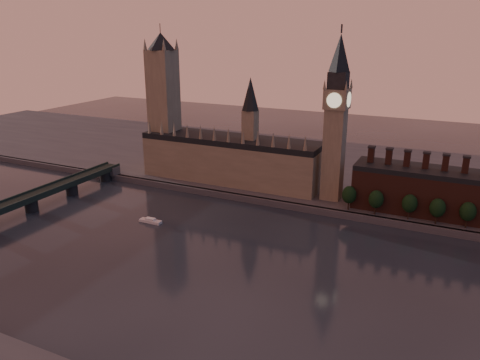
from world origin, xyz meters
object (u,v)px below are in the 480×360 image
object	(u,v)px
victoria_tower	(164,99)
river_boat	(150,221)
big_ben	(336,117)
westminster_bridge	(3,210)

from	to	relation	value
victoria_tower	river_boat	distance (m)	108.31
big_ben	river_boat	xyz separation A→B (m)	(-87.40, -75.92, -55.78)
big_ben	river_boat	world-z (taller)	big_ben
river_boat	victoria_tower	bearing A→B (deg)	116.67
big_ben	river_boat	bearing A→B (deg)	-139.02
victoria_tower	big_ben	world-z (taller)	victoria_tower
victoria_tower	westminster_bridge	xyz separation A→B (m)	(-35.00, -117.70, -51.65)
big_ben	westminster_bridge	bearing A→B (deg)	-145.67
big_ben	river_boat	size ratio (longest dim) A/B	7.75
big_ben	westminster_bridge	xyz separation A→B (m)	(-165.00, -112.70, -49.39)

